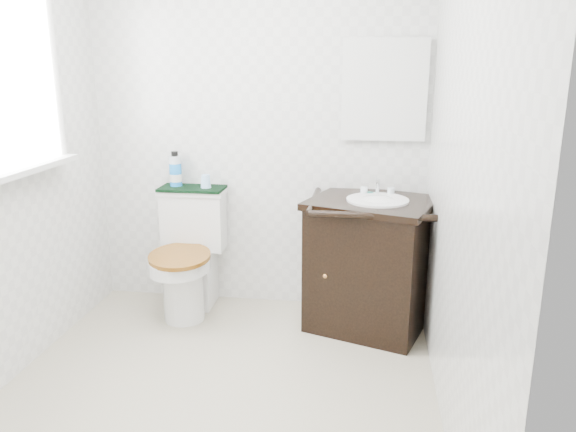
% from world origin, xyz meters
% --- Properties ---
extents(floor, '(2.40, 2.40, 0.00)m').
position_xyz_m(floor, '(0.00, 0.00, 0.00)').
color(floor, '#BAB596').
rests_on(floor, ground).
extents(wall_back, '(2.40, 0.00, 2.40)m').
position_xyz_m(wall_back, '(0.00, 1.20, 1.20)').
color(wall_back, silver).
rests_on(wall_back, ground).
extents(wall_front, '(2.40, 0.00, 2.40)m').
position_xyz_m(wall_front, '(0.00, -1.20, 1.20)').
color(wall_front, silver).
rests_on(wall_front, ground).
extents(wall_right, '(0.00, 2.40, 2.40)m').
position_xyz_m(wall_right, '(1.10, 0.00, 1.20)').
color(wall_right, silver).
rests_on(wall_right, ground).
extents(window, '(0.02, 0.70, 0.90)m').
position_xyz_m(window, '(-1.07, 0.25, 1.55)').
color(window, white).
rests_on(window, wall_left).
extents(mirror, '(0.50, 0.02, 0.60)m').
position_xyz_m(mirror, '(0.80, 1.18, 1.45)').
color(mirror, silver).
rests_on(mirror, wall_back).
extents(toilet, '(0.46, 0.66, 0.80)m').
position_xyz_m(toilet, '(-0.43, 0.97, 0.35)').
color(toilet, white).
rests_on(toilet, floor).
extents(vanity, '(0.86, 0.80, 0.92)m').
position_xyz_m(vanity, '(0.75, 0.90, 0.43)').
color(vanity, black).
rests_on(vanity, floor).
extents(trash_bin, '(0.25, 0.22, 0.30)m').
position_xyz_m(trash_bin, '(0.45, 1.01, 0.15)').
color(trash_bin, silver).
rests_on(trash_bin, floor).
extents(towel, '(0.43, 0.22, 0.02)m').
position_xyz_m(towel, '(-0.43, 1.09, 0.81)').
color(towel, black).
rests_on(towel, toilet).
extents(mouthwash_bottle, '(0.08, 0.08, 0.23)m').
position_xyz_m(mouthwash_bottle, '(-0.54, 1.11, 0.93)').
color(mouthwash_bottle, blue).
rests_on(mouthwash_bottle, towel).
extents(cup, '(0.07, 0.07, 0.09)m').
position_xyz_m(cup, '(-0.33, 1.09, 0.86)').
color(cup, '#97C9F7').
rests_on(cup, towel).
extents(soap_bar, '(0.07, 0.05, 0.02)m').
position_xyz_m(soap_bar, '(0.73, 1.04, 0.83)').
color(soap_bar, '#166C5F').
rests_on(soap_bar, vanity).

